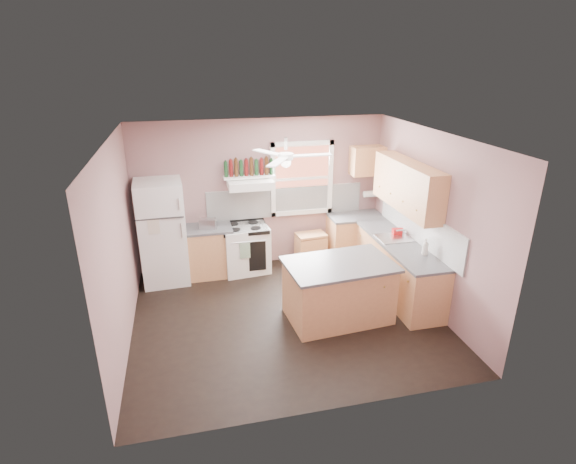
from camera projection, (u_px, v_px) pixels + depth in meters
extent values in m
plane|color=black|center=(286.00, 316.00, 6.83)|extent=(4.50, 4.50, 0.00)
plane|color=white|center=(286.00, 137.00, 5.84)|extent=(4.50, 4.50, 0.00)
cube|color=#896363|center=(261.00, 194.00, 8.17)|extent=(4.50, 0.05, 2.70)
cube|color=#896363|center=(432.00, 221.00, 6.82)|extent=(0.05, 4.00, 2.70)
cube|color=#896363|center=(116.00, 248.00, 5.85)|extent=(0.05, 4.00, 2.70)
cube|color=white|center=(286.00, 202.00, 8.29)|extent=(2.90, 0.03, 0.55)
cube|color=white|center=(418.00, 225.00, 7.15)|extent=(0.03, 2.60, 0.55)
cube|color=brown|center=(302.00, 178.00, 8.20)|extent=(1.00, 0.02, 1.20)
cube|color=white|center=(302.00, 179.00, 8.17)|extent=(1.16, 0.07, 1.36)
cube|color=white|center=(162.00, 232.00, 7.60)|extent=(0.80, 0.78, 1.80)
cube|color=#B87B4D|center=(207.00, 252.00, 7.99)|extent=(0.90, 0.60, 0.86)
cube|color=#48484A|center=(205.00, 229.00, 7.82)|extent=(0.92, 0.62, 0.04)
cube|color=silver|center=(208.00, 224.00, 7.73)|extent=(0.31, 0.22, 0.18)
cube|color=white|center=(245.00, 249.00, 8.13)|extent=(0.86, 0.72, 0.86)
cube|color=white|center=(250.00, 184.00, 7.77)|extent=(0.78, 0.50, 0.14)
cube|color=white|center=(249.00, 177.00, 7.84)|extent=(0.90, 0.26, 0.03)
cube|color=#B87B4D|center=(311.00, 250.00, 8.48)|extent=(0.57, 0.41, 0.54)
cube|color=#B87B4D|center=(355.00, 238.00, 8.58)|extent=(1.00, 0.60, 0.86)
cube|color=#B87B4D|center=(398.00, 269.00, 7.36)|extent=(0.60, 2.20, 0.86)
cube|color=#48484A|center=(356.00, 216.00, 8.42)|extent=(1.02, 0.62, 0.04)
cube|color=#48484A|center=(400.00, 244.00, 7.19)|extent=(0.62, 2.22, 0.04)
cube|color=silver|center=(394.00, 238.00, 7.37)|extent=(0.55, 0.45, 0.03)
cylinder|color=silver|center=(404.00, 233.00, 7.37)|extent=(0.03, 0.03, 0.14)
cube|color=#B87B4D|center=(407.00, 186.00, 7.07)|extent=(0.33, 1.80, 0.76)
cube|color=#B87B4D|center=(367.00, 161.00, 8.20)|extent=(0.60, 0.33, 0.52)
cylinder|color=white|center=(370.00, 194.00, 8.50)|extent=(0.26, 0.12, 0.12)
cube|color=#B87B4D|center=(338.00, 292.00, 6.65)|extent=(1.53, 1.04, 0.86)
cube|color=#48484A|center=(340.00, 264.00, 6.49)|extent=(1.63, 1.14, 0.04)
cylinder|color=white|center=(286.00, 156.00, 5.93)|extent=(0.20, 0.20, 0.08)
imported|color=silver|center=(425.00, 247.00, 6.70)|extent=(0.14, 0.14, 0.26)
cube|color=#AD0E10|center=(398.00, 232.00, 7.50)|extent=(0.20, 0.14, 0.10)
cylinder|color=#143819|center=(226.00, 169.00, 7.70)|extent=(0.06, 0.06, 0.27)
cylinder|color=#590F0F|center=(231.00, 169.00, 7.72)|extent=(0.06, 0.06, 0.29)
cylinder|color=#3F230F|center=(236.00, 168.00, 7.73)|extent=(0.06, 0.06, 0.31)
cylinder|color=#143819|center=(241.00, 169.00, 7.76)|extent=(0.06, 0.06, 0.27)
cylinder|color=#590F0F|center=(246.00, 168.00, 7.77)|extent=(0.06, 0.06, 0.29)
cylinder|color=#3F230F|center=(251.00, 167.00, 7.79)|extent=(0.06, 0.06, 0.31)
cylinder|color=#143819|center=(256.00, 168.00, 7.82)|extent=(0.06, 0.06, 0.27)
cylinder|color=#590F0F|center=(261.00, 167.00, 7.83)|extent=(0.06, 0.06, 0.29)
cylinder|color=#3F230F|center=(266.00, 166.00, 7.85)|extent=(0.06, 0.06, 0.31)
cylinder|color=#143819|center=(271.00, 167.00, 7.87)|extent=(0.06, 0.06, 0.27)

